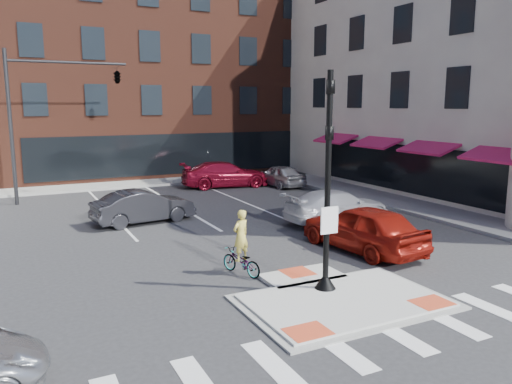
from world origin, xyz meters
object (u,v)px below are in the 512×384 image
red_sedan (363,228)px  bg_car_silver (280,175)px  bg_car_dark (143,206)px  white_pickup (337,206)px  bg_car_red (225,174)px  cyclist (241,253)px

red_sedan → bg_car_silver: bearing=-114.3°
red_sedan → bg_car_dark: (-6.00, 7.81, -0.11)m
white_pickup → bg_car_dark: 8.64m
red_sedan → bg_car_dark: 9.85m
bg_car_dark → bg_car_red: (7.10, 7.46, 0.07)m
red_sedan → bg_car_dark: size_ratio=1.11×
bg_car_dark → bg_car_silver: (10.33, 6.09, -0.03)m
white_pickup → bg_car_red: bg_car_red is taller
red_sedan → bg_car_red: bearing=-101.1°
white_pickup → bg_car_red: (-0.67, 11.23, 0.08)m
bg_car_red → red_sedan: bearing=-176.3°
red_sedan → cyclist: cyclist is taller
bg_car_silver → white_pickup: bearing=71.1°
bg_car_dark → bg_car_red: size_ratio=0.80×
red_sedan → white_pickup: size_ratio=0.99×
white_pickup → bg_car_silver: white_pickup is taller
red_sedan → cyclist: 5.02m
cyclist → bg_car_red: bearing=-131.0°
red_sedan → white_pickup: bearing=-120.7°
red_sedan → cyclist: bearing=-2.5°
bg_car_dark → cyclist: cyclist is taller
bg_car_dark → cyclist: 8.26m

